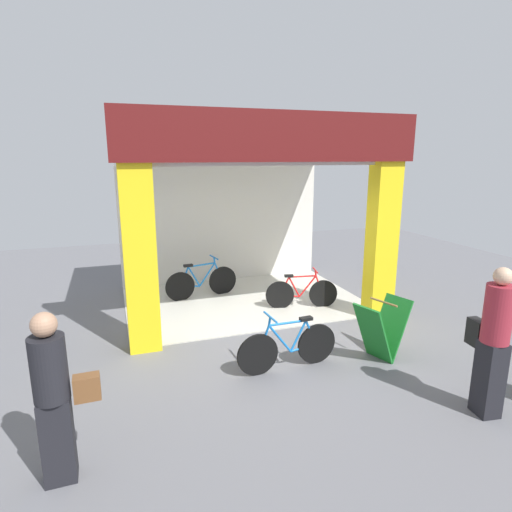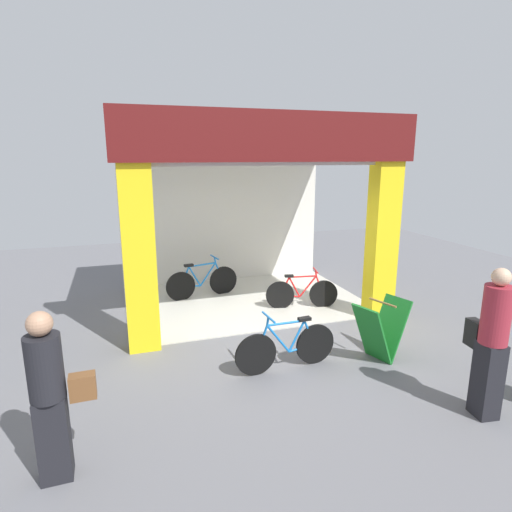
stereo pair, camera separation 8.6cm
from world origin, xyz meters
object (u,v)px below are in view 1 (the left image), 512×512
Objects in this scene: sandwich_board_sign at (382,330)px; pedestrian_1 at (55,397)px; pedestrian_0 at (493,341)px; bicycle_inside_0 at (301,293)px; bicycle_parked_0 at (288,347)px; bicycle_inside_1 at (202,282)px.

sandwich_board_sign is 4.43m from pedestrian_1.
sandwich_board_sign is at bearing 102.21° from pedestrian_0.
bicycle_parked_0 is at bearing -119.01° from bicycle_inside_0.
bicycle_inside_1 is 0.88× the size of pedestrian_0.
bicycle_inside_1 is 4.12m from sandwich_board_sign.
pedestrian_1 is at bearing -115.97° from bicycle_inside_1.
bicycle_parked_0 is 0.85× the size of pedestrian_0.
bicycle_inside_1 is at bearing 118.36° from sandwich_board_sign.
sandwich_board_sign is 0.51× the size of pedestrian_0.
bicycle_parked_0 is at bearing 24.18° from pedestrian_1.
bicycle_inside_1 is at bearing 143.93° from bicycle_inside_0.
bicycle_inside_1 is (-1.74, 1.27, 0.03)m from bicycle_inside_0.
bicycle_inside_0 is 0.78× the size of pedestrian_0.
bicycle_inside_0 is at bearing 60.99° from bicycle_parked_0.
sandwich_board_sign is at bearing -6.13° from bicycle_parked_0.
bicycle_inside_1 is 5.30m from pedestrian_1.
sandwich_board_sign reaches higher than bicycle_parked_0.
bicycle_inside_0 is 1.53× the size of sandwich_board_sign.
pedestrian_1 is (-4.26, -1.12, 0.40)m from sandwich_board_sign.
bicycle_inside_0 is at bearing 98.02° from pedestrian_0.
pedestrian_1 is at bearing -165.30° from sandwich_board_sign.
bicycle_inside_0 is 0.92× the size of bicycle_parked_0.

